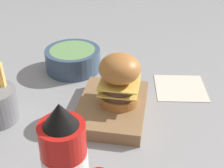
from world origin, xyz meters
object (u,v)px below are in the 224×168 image
(serving_board, at_px, (112,107))
(burger, at_px, (119,79))
(side_bowl, at_px, (73,59))
(ketchup_bottle, at_px, (65,165))

(serving_board, distance_m, burger, 0.08)
(burger, height_order, side_bowl, burger)
(burger, distance_m, side_bowl, 0.26)
(ketchup_bottle, height_order, side_bowl, ketchup_bottle)
(serving_board, bearing_deg, side_bowl, 37.72)
(serving_board, height_order, side_bowl, side_bowl)
(burger, distance_m, ketchup_bottle, 0.27)
(ketchup_bottle, distance_m, side_bowl, 0.48)
(ketchup_bottle, relative_size, side_bowl, 1.30)
(serving_board, height_order, ketchup_bottle, ketchup_bottle)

